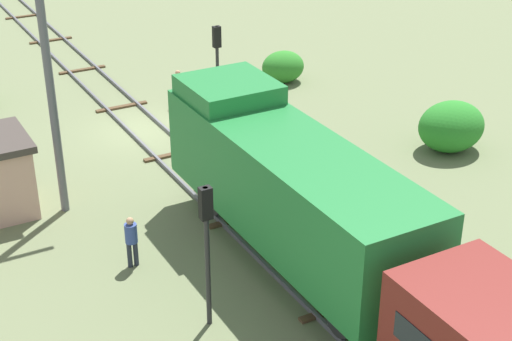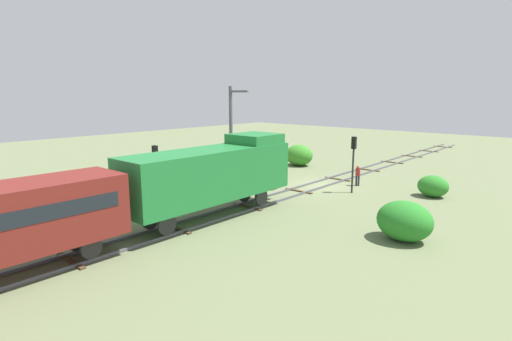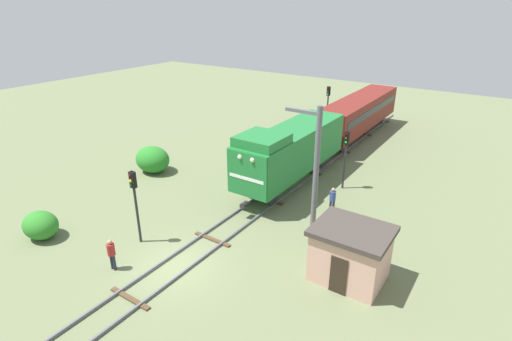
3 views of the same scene
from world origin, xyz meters
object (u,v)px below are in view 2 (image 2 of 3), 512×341
(traffic_signal_mid, at_px, (156,166))
(worker_by_signal, at_px, (195,185))
(locomotive, at_px, (213,172))
(worker_near_track, at_px, (358,174))
(relay_hut, at_px, (220,164))
(traffic_signal_near, at_px, (354,154))
(catenary_mast, at_px, (232,134))

(traffic_signal_mid, distance_m, worker_by_signal, 4.23)
(locomotive, height_order, worker_near_track, locomotive)
(traffic_signal_mid, relative_size, relay_hut, 1.20)
(traffic_signal_near, relative_size, traffic_signal_mid, 1.00)
(worker_near_track, bearing_deg, worker_by_signal, 9.30)
(traffic_signal_near, bearing_deg, traffic_signal_mid, 62.41)
(worker_by_signal, bearing_deg, worker_near_track, 138.19)
(traffic_signal_mid, bearing_deg, traffic_signal_near, -117.59)
(locomotive, bearing_deg, traffic_signal_mid, 25.51)
(locomotive, relative_size, worker_by_signal, 6.82)
(traffic_signal_mid, distance_m, worker_near_track, 16.23)
(traffic_signal_near, height_order, worker_near_track, traffic_signal_near)
(catenary_mast, xyz_separation_m, relay_hut, (2.56, -1.07, -2.79))
(traffic_signal_mid, height_order, worker_by_signal, traffic_signal_mid)
(traffic_signal_mid, bearing_deg, relay_hut, -65.92)
(worker_near_track, xyz_separation_m, relay_hut, (9.90, 5.86, 0.40))
(worker_by_signal, height_order, relay_hut, relay_hut)
(locomotive, distance_m, catenary_mast, 8.27)
(locomotive, relative_size, relay_hut, 3.31)
(locomotive, height_order, traffic_signal_mid, locomotive)
(worker_by_signal, relative_size, relay_hut, 0.49)
(locomotive, xyz_separation_m, relay_hut, (7.50, -7.55, -1.38))
(traffic_signal_near, bearing_deg, worker_by_signal, 50.44)
(locomotive, distance_m, traffic_signal_mid, 3.77)
(traffic_signal_mid, bearing_deg, locomotive, -154.49)
(traffic_signal_mid, relative_size, catenary_mast, 0.54)
(traffic_signal_mid, bearing_deg, catenary_mast, -79.26)
(traffic_signal_near, height_order, catenary_mast, catenary_mast)
(traffic_signal_mid, height_order, catenary_mast, catenary_mast)
(traffic_signal_near, distance_m, traffic_signal_mid, 14.25)
(traffic_signal_near, bearing_deg, catenary_mast, 29.08)
(traffic_signal_near, relative_size, catenary_mast, 0.54)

